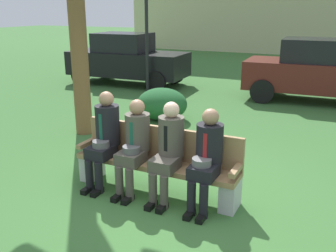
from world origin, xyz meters
TOP-DOWN VIEW (x-y plane):
  - ground_plane at (0.00, 0.00)m, footprint 80.00×80.00m
  - park_bench at (-0.22, 0.17)m, footprint 2.33×0.44m
  - seated_man_leftmost at (-0.99, 0.04)m, footprint 0.34×0.72m
  - seated_man_centerleft at (-0.49, 0.03)m, footprint 0.34×0.72m
  - seated_man_centerright at (0.01, 0.04)m, footprint 0.34×0.72m
  - seated_man_rightmost at (0.54, 0.03)m, footprint 0.34×0.72m
  - shrub_mid_lawn at (-1.21, 1.28)m, footprint 0.87×0.80m
  - shrub_far_lawn at (-1.75, 3.39)m, footprint 1.16×1.06m
  - parked_car_near at (-4.67, 6.64)m, footprint 3.97×1.86m
  - parked_car_far at (1.27, 6.76)m, footprint 3.97×1.85m
  - street_lamp at (-3.41, 5.73)m, footprint 0.24×0.24m

SIDE VIEW (x-z plane):
  - ground_plane at x=0.00m, z-range 0.00..0.00m
  - shrub_mid_lawn at x=-1.21m, z-range 0.00..0.54m
  - shrub_far_lawn at x=-1.75m, z-range 0.00..0.72m
  - park_bench at x=-0.22m, z-range -0.01..0.89m
  - seated_man_rightmost at x=0.54m, z-range 0.07..1.35m
  - seated_man_centerleft at x=-0.49m, z-range 0.07..1.36m
  - seated_man_centerright at x=0.01m, z-range 0.08..1.39m
  - seated_man_leftmost at x=-0.99m, z-range 0.07..1.42m
  - parked_car_near at x=-4.67m, z-range 0.00..1.68m
  - parked_car_far at x=1.27m, z-range 0.00..1.68m
  - street_lamp at x=-3.41m, z-range 0.41..4.12m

